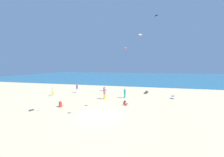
# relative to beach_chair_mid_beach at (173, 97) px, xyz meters

# --- Properties ---
(ground_plane) EXTENTS (120.00, 120.00, 0.00)m
(ground_plane) POSITION_rel_beach_chair_mid_beach_xyz_m (-9.13, 0.56, -0.25)
(ground_plane) COLOR #C6B58C
(ocean_water) EXTENTS (120.00, 60.00, 0.05)m
(ocean_water) POSITION_rel_beach_chair_mid_beach_xyz_m (-9.13, 40.15, -0.23)
(ocean_water) COLOR #236084
(ocean_water) RESTS_ON ground_plane
(beach_chair_mid_beach) EXTENTS (0.64, 0.76, 0.60)m
(beach_chair_mid_beach) POSITION_rel_beach_chair_mid_beach_xyz_m (0.00, 0.00, 0.00)
(beach_chair_mid_beach) COLOR white
(beach_chair_mid_beach) RESTS_ON ground_plane
(beach_chair_far_left) EXTENTS (0.78, 0.76, 0.61)m
(beach_chair_far_left) POSITION_rel_beach_chair_mid_beach_xyz_m (-6.94, -5.16, 0.04)
(beach_chair_far_left) COLOR #D13D3D
(beach_chair_far_left) RESTS_ON ground_plane
(beach_chair_near_camera) EXTENTS (0.80, 0.85, 0.56)m
(beach_chair_near_camera) POSITION_rel_beach_chair_mid_beach_xyz_m (-4.03, 2.79, -0.00)
(beach_chair_near_camera) COLOR black
(beach_chair_near_camera) RESTS_ON ground_plane
(person_0) EXTENTS (0.45, 0.45, 1.62)m
(person_0) POSITION_rel_beach_chair_mid_beach_xyz_m (-16.98, 0.53, 0.68)
(person_0) COLOR white
(person_0) RESTS_ON ground_plane
(person_1) EXTENTS (0.49, 0.49, 1.75)m
(person_1) POSITION_rel_beach_chair_mid_beach_xyz_m (-10.48, -2.85, 0.75)
(person_1) COLOR yellow
(person_1) RESTS_ON ground_plane
(person_2) EXTENTS (0.34, 0.34, 1.41)m
(person_2) POSITION_rel_beach_chair_mid_beach_xyz_m (-19.94, -2.62, 0.56)
(person_2) COLOR yellow
(person_2) RESTS_ON ground_plane
(person_3) EXTENTS (0.41, 0.66, 0.80)m
(person_3) POSITION_rel_beach_chair_mid_beach_xyz_m (-14.81, -7.75, 0.04)
(person_3) COLOR red
(person_3) RESTS_ON ground_plane
(person_4) EXTENTS (0.69, 0.63, 0.78)m
(person_4) POSITION_rel_beach_chair_mid_beach_xyz_m (-12.49, 3.79, 0.03)
(person_4) COLOR #19ADB2
(person_4) RESTS_ON ground_plane
(person_5) EXTENTS (0.44, 0.44, 1.57)m
(person_5) POSITION_rel_beach_chair_mid_beach_xyz_m (-7.51, -1.38, 0.65)
(person_5) COLOR #19ADB2
(person_5) RESTS_ON ground_plane
(kite_white) EXTENTS (0.81, 0.74, 1.49)m
(kite_white) POSITION_rel_beach_chair_mid_beach_xyz_m (-5.31, 3.13, 10.66)
(kite_white) COLOR white
(kite_black) EXTENTS (0.77, 0.75, 1.77)m
(kite_black) POSITION_rel_beach_chair_mid_beach_xyz_m (-2.60, 4.38, 14.23)
(kite_black) COLOR black
(kite_red) EXTENTS (0.40, 0.45, 1.32)m
(kite_red) POSITION_rel_beach_chair_mid_beach_xyz_m (-6.75, -6.93, 6.92)
(kite_red) COLOR red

